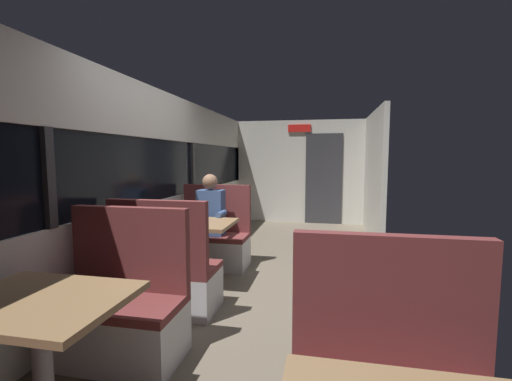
{
  "coord_description": "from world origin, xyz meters",
  "views": [
    {
      "loc": [
        0.57,
        -3.56,
        1.48
      ],
      "look_at": [
        -0.36,
        1.05,
        1.02
      ],
      "focal_mm": 23.95,
      "sensor_mm": 36.0,
      "label": 1
    }
  ],
  "objects_px": {
    "seated_passenger": "(212,228)",
    "dining_table_mid_window": "(194,230)",
    "dining_table_near_window": "(40,316)",
    "bench_mid_window_facing_end": "(167,278)",
    "bench_mid_window_facing_entry": "(213,242)",
    "bench_near_window_facing_entry": "(120,314)"
  },
  "relations": [
    {
      "from": "bench_mid_window_facing_end",
      "to": "seated_passenger",
      "type": "bearing_deg",
      "value": 90.0
    },
    {
      "from": "bench_near_window_facing_entry",
      "to": "dining_table_mid_window",
      "type": "distance_m",
      "value": 1.5
    },
    {
      "from": "dining_table_near_window",
      "to": "seated_passenger",
      "type": "distance_m",
      "value": 2.8
    },
    {
      "from": "dining_table_near_window",
      "to": "dining_table_mid_window",
      "type": "bearing_deg",
      "value": 90.0
    },
    {
      "from": "dining_table_near_window",
      "to": "dining_table_mid_window",
      "type": "xyz_separation_m",
      "value": [
        0.0,
        2.17,
        0.0
      ]
    },
    {
      "from": "dining_table_near_window",
      "to": "bench_near_window_facing_entry",
      "type": "xyz_separation_m",
      "value": [
        0.0,
        0.7,
        -0.31
      ]
    },
    {
      "from": "bench_near_window_facing_entry",
      "to": "seated_passenger",
      "type": "height_order",
      "value": "seated_passenger"
    },
    {
      "from": "bench_near_window_facing_entry",
      "to": "bench_mid_window_facing_end",
      "type": "relative_size",
      "value": 1.0
    },
    {
      "from": "dining_table_near_window",
      "to": "bench_near_window_facing_entry",
      "type": "relative_size",
      "value": 0.82
    },
    {
      "from": "dining_table_mid_window",
      "to": "dining_table_near_window",
      "type": "bearing_deg",
      "value": -90.0
    },
    {
      "from": "bench_mid_window_facing_end",
      "to": "seated_passenger",
      "type": "relative_size",
      "value": 0.87
    },
    {
      "from": "bench_near_window_facing_entry",
      "to": "seated_passenger",
      "type": "xyz_separation_m",
      "value": [
        0.0,
        2.1,
        0.21
      ]
    },
    {
      "from": "bench_near_window_facing_entry",
      "to": "seated_passenger",
      "type": "distance_m",
      "value": 2.11
    },
    {
      "from": "dining_table_near_window",
      "to": "bench_near_window_facing_entry",
      "type": "bearing_deg",
      "value": 90.0
    },
    {
      "from": "dining_table_near_window",
      "to": "bench_mid_window_facing_entry",
      "type": "relative_size",
      "value": 0.82
    },
    {
      "from": "seated_passenger",
      "to": "dining_table_mid_window",
      "type": "bearing_deg",
      "value": -90.0
    },
    {
      "from": "seated_passenger",
      "to": "bench_mid_window_facing_end",
      "type": "bearing_deg",
      "value": -90.0
    },
    {
      "from": "bench_mid_window_facing_entry",
      "to": "seated_passenger",
      "type": "relative_size",
      "value": 0.87
    },
    {
      "from": "dining_table_near_window",
      "to": "bench_mid_window_facing_entry",
      "type": "distance_m",
      "value": 2.89
    },
    {
      "from": "dining_table_mid_window",
      "to": "bench_mid_window_facing_end",
      "type": "height_order",
      "value": "bench_mid_window_facing_end"
    },
    {
      "from": "bench_near_window_facing_entry",
      "to": "bench_mid_window_facing_entry",
      "type": "distance_m",
      "value": 2.17
    },
    {
      "from": "bench_mid_window_facing_end",
      "to": "bench_mid_window_facing_entry",
      "type": "bearing_deg",
      "value": 90.0
    }
  ]
}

